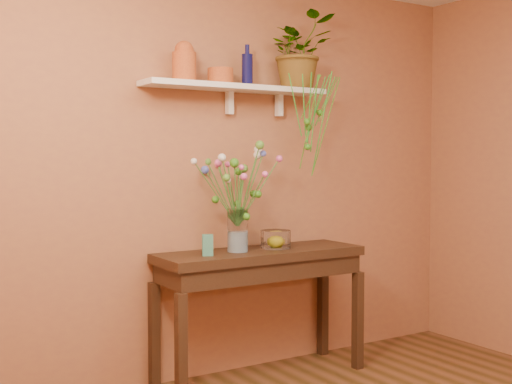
{
  "coord_description": "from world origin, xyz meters",
  "views": [
    {
      "loc": [
        -2.16,
        -1.91,
        1.46
      ],
      "look_at": [
        0.0,
        1.55,
        1.25
      ],
      "focal_mm": 46.56,
      "sensor_mm": 36.0,
      "label": 1
    }
  ],
  "objects_px": {
    "spider_plant": "(299,52)",
    "bouquet": "(238,175)",
    "sideboard": "(260,269)",
    "terracotta_jug": "(184,62)",
    "glass_vase": "(238,234)",
    "glass_bowl": "(276,240)",
    "blue_bottle": "(247,69)"
  },
  "relations": [
    {
      "from": "sideboard",
      "to": "glass_vase",
      "type": "height_order",
      "value": "glass_vase"
    },
    {
      "from": "glass_vase",
      "to": "glass_bowl",
      "type": "bearing_deg",
      "value": 1.65
    },
    {
      "from": "glass_bowl",
      "to": "spider_plant",
      "type": "bearing_deg",
      "value": 20.85
    },
    {
      "from": "glass_vase",
      "to": "terracotta_jug",
      "type": "bearing_deg",
      "value": 164.37
    },
    {
      "from": "blue_bottle",
      "to": "bouquet",
      "type": "relative_size",
      "value": 0.42
    },
    {
      "from": "glass_vase",
      "to": "bouquet",
      "type": "xyz_separation_m",
      "value": [
        0.02,
        0.03,
        0.38
      ]
    },
    {
      "from": "spider_plant",
      "to": "glass_vase",
      "type": "distance_m",
      "value": 1.35
    },
    {
      "from": "sideboard",
      "to": "glass_bowl",
      "type": "bearing_deg",
      "value": 5.26
    },
    {
      "from": "spider_plant",
      "to": "glass_bowl",
      "type": "height_order",
      "value": "spider_plant"
    },
    {
      "from": "terracotta_jug",
      "to": "glass_vase",
      "type": "bearing_deg",
      "value": -15.63
    },
    {
      "from": "glass_vase",
      "to": "glass_bowl",
      "type": "distance_m",
      "value": 0.31
    },
    {
      "from": "terracotta_jug",
      "to": "glass_bowl",
      "type": "height_order",
      "value": "terracotta_jug"
    },
    {
      "from": "sideboard",
      "to": "spider_plant",
      "type": "bearing_deg",
      "value": 15.92
    },
    {
      "from": "spider_plant",
      "to": "glass_bowl",
      "type": "bearing_deg",
      "value": -159.15
    },
    {
      "from": "spider_plant",
      "to": "glass_vase",
      "type": "bearing_deg",
      "value": -169.16
    },
    {
      "from": "terracotta_jug",
      "to": "sideboard",
      "type": "bearing_deg",
      "value": -10.75
    },
    {
      "from": "spider_plant",
      "to": "bouquet",
      "type": "bearing_deg",
      "value": -171.56
    },
    {
      "from": "terracotta_jug",
      "to": "glass_bowl",
      "type": "distance_m",
      "value": 1.31
    },
    {
      "from": "spider_plant",
      "to": "terracotta_jug",
      "type": "bearing_deg",
      "value": -179.06
    },
    {
      "from": "blue_bottle",
      "to": "glass_vase",
      "type": "xyz_separation_m",
      "value": [
        -0.14,
        -0.11,
        -1.08
      ]
    },
    {
      "from": "spider_plant",
      "to": "glass_vase",
      "type": "height_order",
      "value": "spider_plant"
    },
    {
      "from": "spider_plant",
      "to": "bouquet",
      "type": "height_order",
      "value": "spider_plant"
    },
    {
      "from": "terracotta_jug",
      "to": "glass_vase",
      "type": "xyz_separation_m",
      "value": [
        0.33,
        -0.09,
        -1.08
      ]
    },
    {
      "from": "spider_plant",
      "to": "glass_bowl",
      "type": "distance_m",
      "value": 1.31
    },
    {
      "from": "glass_vase",
      "to": "bouquet",
      "type": "relative_size",
      "value": 0.43
    },
    {
      "from": "terracotta_jug",
      "to": "blue_bottle",
      "type": "distance_m",
      "value": 0.47
    },
    {
      "from": "sideboard",
      "to": "terracotta_jug",
      "type": "distance_m",
      "value": 1.42
    },
    {
      "from": "bouquet",
      "to": "glass_bowl",
      "type": "height_order",
      "value": "bouquet"
    },
    {
      "from": "blue_bottle",
      "to": "bouquet",
      "type": "distance_m",
      "value": 0.71
    },
    {
      "from": "bouquet",
      "to": "blue_bottle",
      "type": "bearing_deg",
      "value": 35.04
    },
    {
      "from": "sideboard",
      "to": "terracotta_jug",
      "type": "height_order",
      "value": "terracotta_jug"
    },
    {
      "from": "glass_vase",
      "to": "glass_bowl",
      "type": "relative_size",
      "value": 1.38
    }
  ]
}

